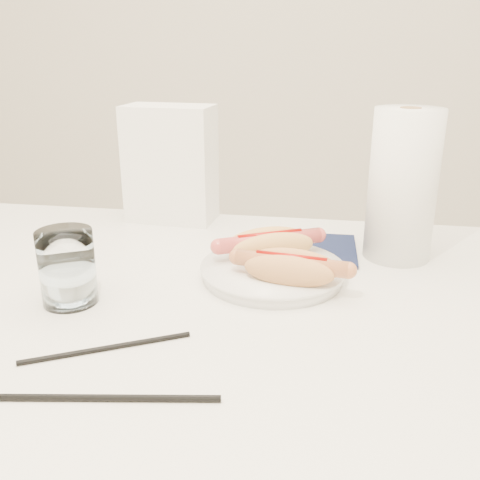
% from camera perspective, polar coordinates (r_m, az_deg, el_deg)
% --- Properties ---
extents(table, '(1.20, 0.80, 0.75)m').
position_cam_1_polar(table, '(0.85, -5.50, -9.18)').
color(table, white).
rests_on(table, ground).
extents(plate, '(0.27, 0.27, 0.02)m').
position_cam_1_polar(plate, '(0.87, 3.47, -3.50)').
color(plate, white).
rests_on(plate, table).
extents(hotdog_left, '(0.17, 0.13, 0.05)m').
position_cam_1_polar(hotdog_left, '(0.90, 3.17, -0.52)').
color(hotdog_left, '#ECAE5E').
rests_on(hotdog_left, plate).
extents(hotdog_right, '(0.17, 0.09, 0.05)m').
position_cam_1_polar(hotdog_right, '(0.81, 5.41, -2.96)').
color(hotdog_right, '#E19958').
rests_on(hotdog_right, plate).
extents(water_glass, '(0.08, 0.08, 0.11)m').
position_cam_1_polar(water_glass, '(0.81, -17.84, -2.77)').
color(water_glass, white).
rests_on(water_glass, table).
extents(chopstick_near, '(0.19, 0.11, 0.01)m').
position_cam_1_polar(chopstick_near, '(0.70, -13.93, -11.05)').
color(chopstick_near, black).
rests_on(chopstick_near, table).
extents(chopstick_far, '(0.24, 0.04, 0.01)m').
position_cam_1_polar(chopstick_far, '(0.61, -13.81, -15.95)').
color(chopstick_far, black).
rests_on(chopstick_far, table).
extents(napkin_box, '(0.19, 0.11, 0.24)m').
position_cam_1_polar(napkin_box, '(1.14, -7.37, 7.98)').
color(napkin_box, white).
rests_on(napkin_box, table).
extents(navy_napkin, '(0.16, 0.16, 0.01)m').
position_cam_1_polar(navy_napkin, '(0.99, 7.73, -0.95)').
color(navy_napkin, '#121A3A').
rests_on(navy_napkin, table).
extents(paper_towel_roll, '(0.13, 0.13, 0.26)m').
position_cam_1_polar(paper_towel_roll, '(0.96, 16.86, 5.55)').
color(paper_towel_roll, white).
rests_on(paper_towel_roll, table).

